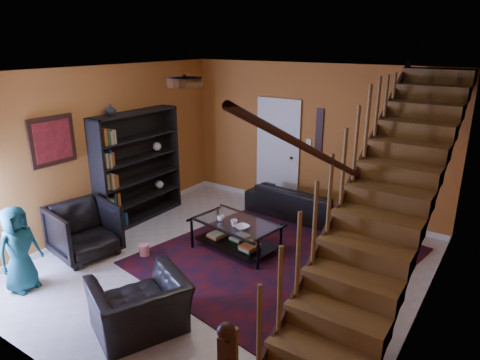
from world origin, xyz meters
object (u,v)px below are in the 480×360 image
Objects in this scene: bookshelf at (138,169)px; coffee_table at (236,234)px; armchair_right at (140,306)px; sofa at (299,202)px; armchair_left at (84,230)px.

bookshelf reaches higher than coffee_table.
bookshelf is 2.31m from coffee_table.
bookshelf reaches higher than armchair_right.
bookshelf is 3.03m from sofa.
sofa reaches higher than coffee_table.
bookshelf is 1.98× the size of armchair_right.
sofa is at bearing -155.65° from armchair_right.
coffee_table is (2.20, -0.09, -0.68)m from bookshelf.
armchair_right is at bearing -44.02° from bookshelf.
armchair_right is (2.41, -2.33, -0.64)m from bookshelf.
coffee_table is (-0.21, 2.25, -0.04)m from armchair_right.
bookshelf is at bearing -109.59° from armchair_right.
armchair_left reaches higher than coffee_table.
bookshelf is 2.20× the size of armchair_left.
coffee_table is at bearing -150.18° from armchair_right.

